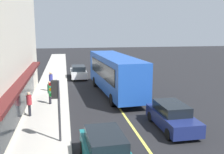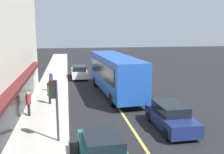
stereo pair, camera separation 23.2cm
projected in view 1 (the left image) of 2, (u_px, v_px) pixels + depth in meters
name	position (u px, v px, depth m)	size (l,w,h in m)	color
ground	(116.00, 103.00, 20.58)	(120.00, 120.00, 0.00)	black
sidewalk	(49.00, 105.00, 19.63)	(80.00, 3.01, 0.15)	#B2ADA3
lane_centre_stripe	(116.00, 103.00, 20.58)	(36.00, 0.16, 0.01)	#D8D14C
bus	(115.00, 73.00, 22.95)	(11.28, 3.27, 3.50)	#1E4CAD
traffic_light	(55.00, 97.00, 12.80)	(0.30, 0.52, 3.20)	#2D2D33
car_navy	(172.00, 117.00, 15.18)	(4.32, 1.90, 1.52)	navy
car_white	(78.00, 72.00, 30.63)	(4.32, 1.89, 1.52)	white
car_teal	(106.00, 151.00, 10.88)	(4.37, 2.00, 1.52)	#14666B
pedestrian_at_corner	(29.00, 102.00, 16.87)	(0.34, 0.34, 1.64)	black
pedestrian_mid_block	(50.00, 90.00, 19.59)	(0.34, 0.34, 1.78)	black
pedestrian_waiting	(51.00, 80.00, 23.51)	(0.34, 0.34, 1.83)	black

